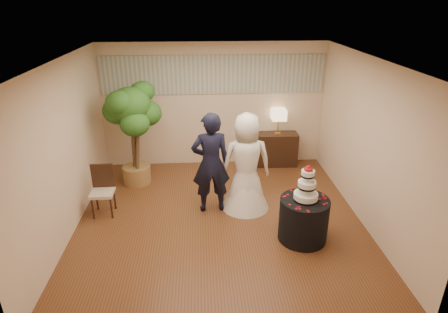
{
  "coord_description": "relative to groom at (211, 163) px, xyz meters",
  "views": [
    {
      "loc": [
        -0.29,
        -5.72,
        3.71
      ],
      "look_at": [
        0.1,
        0.4,
        1.05
      ],
      "focal_mm": 30.0,
      "sensor_mm": 36.0,
      "label": 1
    }
  ],
  "objects": [
    {
      "name": "wall_left",
      "position": [
        -2.36,
        -0.36,
        0.46
      ],
      "size": [
        0.06,
        5.0,
        2.8
      ],
      "primitive_type": "cube",
      "color": "beige",
      "rests_on": "ground"
    },
    {
      "name": "groom",
      "position": [
        0.0,
        0.0,
        0.0
      ],
      "size": [
        0.73,
        0.52,
        1.89
      ],
      "primitive_type": "imported",
      "rotation": [
        0.0,
        0.0,
        3.24
      ],
      "color": "black",
      "rests_on": "floor"
    },
    {
      "name": "table_lamp",
      "position": [
        1.59,
        1.92,
        0.12
      ],
      "size": [
        0.32,
        0.32,
        0.58
      ],
      "primitive_type": null,
      "color": "beige",
      "rests_on": "console"
    },
    {
      "name": "wall_front",
      "position": [
        0.14,
        -2.86,
        0.46
      ],
      "size": [
        5.0,
        0.06,
        2.8
      ],
      "primitive_type": "cube",
      "color": "beige",
      "rests_on": "ground"
    },
    {
      "name": "side_chair",
      "position": [
        -1.96,
        -0.03,
        -0.48
      ],
      "size": [
        0.43,
        0.45,
        0.92
      ],
      "primitive_type": null,
      "rotation": [
        0.0,
        0.0,
        0.02
      ],
      "color": "black",
      "rests_on": "floor"
    },
    {
      "name": "mural_border",
      "position": [
        0.14,
        2.12,
        1.16
      ],
      "size": [
        4.9,
        0.02,
        0.85
      ],
      "primitive_type": "cube",
      "color": "#A9AF9E",
      "rests_on": "wall_back"
    },
    {
      "name": "floor",
      "position": [
        0.14,
        -0.36,
        -0.94
      ],
      "size": [
        5.0,
        5.0,
        0.0
      ],
      "primitive_type": "cube",
      "color": "brown",
      "rests_on": "ground"
    },
    {
      "name": "bride",
      "position": [
        0.64,
        0.05,
        -0.02
      ],
      "size": [
        0.94,
        0.93,
        1.84
      ],
      "primitive_type": "imported",
      "rotation": [
        0.0,
        0.0,
        3.18
      ],
      "color": "white",
      "rests_on": "floor"
    },
    {
      "name": "wall_back",
      "position": [
        0.14,
        2.14,
        0.46
      ],
      "size": [
        5.0,
        0.06,
        2.8
      ],
      "primitive_type": "cube",
      "color": "beige",
      "rests_on": "ground"
    },
    {
      "name": "ficus_tree",
      "position": [
        -1.55,
        1.2,
        0.14
      ],
      "size": [
        1.43,
        1.43,
        2.18
      ],
      "primitive_type": null,
      "rotation": [
        0.0,
        0.0,
        2.56
      ],
      "color": "#2B601E",
      "rests_on": "floor"
    },
    {
      "name": "ceiling",
      "position": [
        0.14,
        -0.36,
        1.86
      ],
      "size": [
        5.0,
        5.0,
        0.0
      ],
      "primitive_type": "cube",
      "color": "white",
      "rests_on": "wall_back"
    },
    {
      "name": "console",
      "position": [
        1.59,
        1.92,
        -0.56
      ],
      "size": [
        0.94,
        0.44,
        0.77
      ],
      "primitive_type": "cube",
      "rotation": [
        0.0,
        0.0,
        -0.02
      ],
      "color": "black",
      "rests_on": "floor"
    },
    {
      "name": "cake_table",
      "position": [
        1.46,
        -1.02,
        -0.58
      ],
      "size": [
        0.91,
        0.91,
        0.73
      ],
      "primitive_type": "cylinder",
      "rotation": [
        0.0,
        0.0,
        0.16
      ],
      "color": "black",
      "rests_on": "floor"
    },
    {
      "name": "wall_right",
      "position": [
        2.64,
        -0.36,
        0.46
      ],
      "size": [
        0.06,
        5.0,
        2.8
      ],
      "primitive_type": "cube",
      "color": "beige",
      "rests_on": "ground"
    },
    {
      "name": "wedding_cake",
      "position": [
        1.46,
        -1.02,
        0.08
      ],
      "size": [
        0.39,
        0.39,
        0.6
      ],
      "primitive_type": null,
      "color": "white",
      "rests_on": "cake_table"
    }
  ]
}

